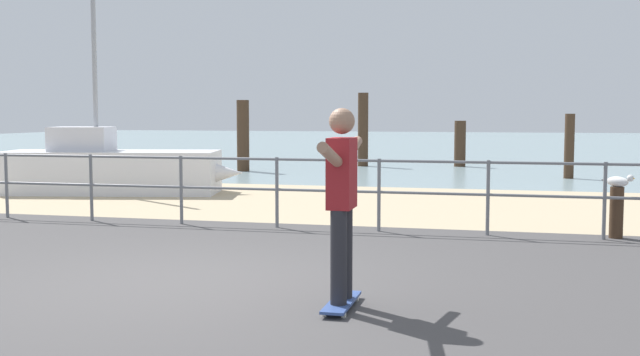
% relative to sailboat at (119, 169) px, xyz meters
% --- Properties ---
extents(ground_plane, '(24.00, 10.00, 0.04)m').
position_rel_sailboat_xyz_m(ground_plane, '(4.78, -8.41, -0.52)').
color(ground_plane, '#474444').
rests_on(ground_plane, ground).
extents(beach_strip, '(24.00, 6.00, 0.04)m').
position_rel_sailboat_xyz_m(beach_strip, '(4.78, -0.41, -0.52)').
color(beach_strip, tan).
rests_on(beach_strip, ground).
extents(sea_surface, '(72.00, 50.00, 0.04)m').
position_rel_sailboat_xyz_m(sea_surface, '(4.78, 27.59, -0.52)').
color(sea_surface, '#849EA3').
rests_on(sea_surface, ground).
extents(railing_fence, '(12.08, 0.05, 1.05)m').
position_rel_sailboat_xyz_m(railing_fence, '(4.60, -3.81, 0.18)').
color(railing_fence, slate).
rests_on(railing_fence, ground).
extents(sailboat, '(5.07, 2.28, 4.61)m').
position_rel_sailboat_xyz_m(sailboat, '(0.00, 0.00, 0.00)').
color(sailboat, silver).
rests_on(sailboat, ground).
extents(skateboard, '(0.20, 0.80, 0.08)m').
position_rel_sailboat_xyz_m(skateboard, '(6.49, -8.13, -0.45)').
color(skateboard, '#334C8C').
rests_on(skateboard, ground).
extents(skateboarder, '(0.22, 1.45, 1.65)m').
position_rel_sailboat_xyz_m(skateboarder, '(6.49, -8.13, 0.50)').
color(skateboarder, '#26262B').
rests_on(skateboarder, skateboard).
extents(bollard_short, '(0.18, 0.18, 0.71)m').
position_rel_sailboat_xyz_m(bollard_short, '(9.29, -3.64, -0.16)').
color(bollard_short, '#422D1E').
rests_on(bollard_short, ground).
extents(seagull, '(0.40, 0.36, 0.18)m').
position_rel_sailboat_xyz_m(seagull, '(9.30, -3.65, 0.27)').
color(seagull, white).
rests_on(seagull, bollard_short).
extents(groyne_post_0, '(0.35, 0.35, 2.05)m').
position_rel_sailboat_xyz_m(groyne_post_0, '(0.48, 6.37, 0.51)').
color(groyne_post_0, '#422D1E').
rests_on(groyne_post_0, ground).
extents(groyne_post_1, '(0.32, 0.32, 2.31)m').
position_rel_sailboat_xyz_m(groyne_post_1, '(3.45, 9.20, 0.64)').
color(groyne_post_1, '#422D1E').
rests_on(groyne_post_1, ground).
extents(groyne_post_2, '(0.35, 0.35, 1.44)m').
position_rel_sailboat_xyz_m(groyne_post_2, '(6.41, 9.75, 0.20)').
color(groyne_post_2, '#422D1E').
rests_on(groyne_post_2, ground).
extents(groyne_post_3, '(0.25, 0.25, 1.67)m').
position_rel_sailboat_xyz_m(groyne_post_3, '(9.38, 6.00, 0.32)').
color(groyne_post_3, '#422D1E').
rests_on(groyne_post_3, ground).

